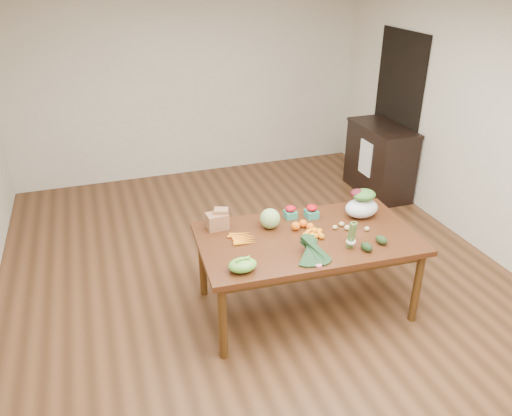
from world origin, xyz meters
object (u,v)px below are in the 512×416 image
object	(u,v)px
paper_bag	(217,220)
asparagus_bundle	(352,235)
dining_table	(306,272)
kale_bunch	(314,252)
salad_bag	(362,205)
mandarin_cluster	(314,232)
cabinet	(380,160)
cabbage	(270,219)

from	to	relation	value
paper_bag	asparagus_bundle	bearing A→B (deg)	-35.65
dining_table	kale_bunch	world-z (taller)	kale_bunch
salad_bag	mandarin_cluster	bearing A→B (deg)	-161.34
cabinet	cabbage	distance (m)	2.85
cabinet	paper_bag	bearing A→B (deg)	-148.80
dining_table	cabbage	distance (m)	0.59
cabinet	asparagus_bundle	world-z (taller)	asparagus_bundle
dining_table	mandarin_cluster	xyz separation A→B (m)	(0.05, -0.02, 0.42)
mandarin_cluster	kale_bunch	size ratio (longest dim) A/B	0.45
cabbage	cabinet	bearing A→B (deg)	38.27
cabbage	dining_table	bearing A→B (deg)	-44.05
mandarin_cluster	asparagus_bundle	xyz separation A→B (m)	(0.20, -0.28, 0.08)
cabbage	asparagus_bundle	world-z (taller)	asparagus_bundle
paper_bag	mandarin_cluster	distance (m)	0.85
mandarin_cluster	cabinet	bearing A→B (deg)	46.51
asparagus_bundle	paper_bag	bearing A→B (deg)	147.47
paper_bag	salad_bag	world-z (taller)	salad_bag
cabbage	asparagus_bundle	xyz separation A→B (m)	(0.51, -0.55, 0.03)
paper_bag	mandarin_cluster	size ratio (longest dim) A/B	1.37
kale_bunch	dining_table	bearing A→B (deg)	76.29
cabinet	asparagus_bundle	distance (m)	2.89
cabbage	asparagus_bundle	distance (m)	0.75
cabbage	paper_bag	bearing A→B (deg)	162.80
paper_bag	kale_bunch	world-z (taller)	paper_bag
mandarin_cluster	dining_table	bearing A→B (deg)	163.12
dining_table	paper_bag	size ratio (longest dim) A/B	7.64
paper_bag	kale_bunch	distance (m)	0.96
dining_table	mandarin_cluster	bearing A→B (deg)	-13.77
cabinet	cabbage	world-z (taller)	cabinet
cabinet	kale_bunch	size ratio (longest dim) A/B	2.55
asparagus_bundle	dining_table	bearing A→B (deg)	133.37
dining_table	salad_bag	world-z (taller)	salad_bag
cabinet	asparagus_bundle	xyz separation A→B (m)	(-1.71, -2.30, 0.40)
dining_table	cabinet	xyz separation A→B (m)	(1.96, 2.00, 0.10)
dining_table	cabinet	distance (m)	2.80
paper_bag	asparagus_bundle	distance (m)	1.17
cabinet	kale_bunch	distance (m)	3.17
cabinet	mandarin_cluster	size ratio (longest dim) A/B	5.67
dining_table	salad_bag	xyz separation A→B (m)	(0.62, 0.17, 0.50)
paper_bag	mandarin_cluster	xyz separation A→B (m)	(0.75, -0.40, -0.05)
salad_bag	asparagus_bundle	bearing A→B (deg)	-127.62
cabbage	asparagus_bundle	bearing A→B (deg)	-47.02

